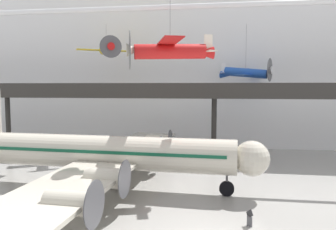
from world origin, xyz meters
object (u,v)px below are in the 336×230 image
(airliner_silver_main, at_px, (103,153))
(suspended_plane_red_highwing, at_px, (170,51))
(suspended_plane_yellow_lowwing, at_px, (106,48))
(suspended_plane_blue_trainer, at_px, (246,73))
(info_sign_pedestal, at_px, (250,220))

(airliner_silver_main, relative_size, suspended_plane_red_highwing, 3.54)
(airliner_silver_main, distance_m, suspended_plane_yellow_lowwing, 20.04)
(suspended_plane_blue_trainer, distance_m, suspended_plane_red_highwing, 19.55)
(suspended_plane_blue_trainer, bearing_deg, airliner_silver_main, -107.54)
(suspended_plane_red_highwing, bearing_deg, info_sign_pedestal, 114.62)
(suspended_plane_blue_trainer, relative_size, suspended_plane_red_highwing, 0.91)
(suspended_plane_red_highwing, bearing_deg, suspended_plane_yellow_lowwing, -70.35)
(suspended_plane_yellow_lowwing, bearing_deg, suspended_plane_red_highwing, 7.05)
(airliner_silver_main, bearing_deg, info_sign_pedestal, -24.58)
(suspended_plane_red_highwing, bearing_deg, airliner_silver_main, -11.22)
(suspended_plane_blue_trainer, relative_size, info_sign_pedestal, 7.15)
(suspended_plane_yellow_lowwing, height_order, info_sign_pedestal, suspended_plane_yellow_lowwing)
(airliner_silver_main, xyz_separation_m, info_sign_pedestal, (12.84, -6.79, -2.89))
(airliner_silver_main, xyz_separation_m, suspended_plane_yellow_lowwing, (-4.77, 15.69, 11.52))
(info_sign_pedestal, bearing_deg, suspended_plane_red_highwing, 100.30)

